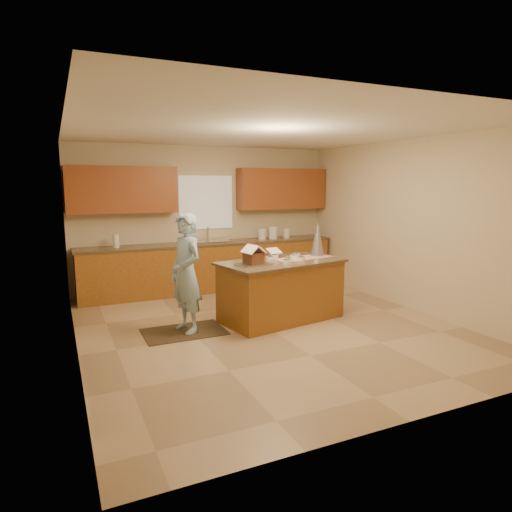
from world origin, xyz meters
The scene contains 28 objects.
floor centered at (0.00, 0.00, 0.00)m, with size 5.50×5.50×0.00m, color tan.
ceiling centered at (0.00, 0.00, 2.70)m, with size 5.50×5.50×0.00m, color silver.
wall_back centered at (0.00, 2.75, 1.35)m, with size 5.50×5.50×0.00m, color beige.
wall_front centered at (0.00, -2.75, 1.35)m, with size 5.50×5.50×0.00m, color beige.
wall_left centered at (-2.50, 0.00, 1.35)m, with size 5.50×5.50×0.00m, color beige.
wall_right centered at (2.50, 0.00, 1.35)m, with size 5.50×5.50×0.00m, color beige.
stone_accent centered at (-2.48, -0.80, 1.25)m, with size 2.50×2.50×0.00m, color gray.
window_curtain centered at (0.00, 2.72, 1.65)m, with size 1.05×0.03×1.00m, color white.
back_counter_base centered at (0.00, 2.45, 0.44)m, with size 4.80×0.60×0.88m, color olive.
back_counter_top centered at (0.00, 2.45, 0.90)m, with size 4.85×0.63×0.04m, color brown.
upper_cabinet_left centered at (-1.55, 2.57, 1.90)m, with size 1.85×0.35×0.80m, color #9C5021.
upper_cabinet_right centered at (1.55, 2.57, 1.90)m, with size 1.85×0.35×0.80m, color #9C5021.
sink centered at (0.00, 2.45, 0.89)m, with size 0.70×0.45×0.12m, color silver.
faucet centered at (0.00, 2.63, 1.06)m, with size 0.03×0.03×0.28m, color silver.
island_base centered at (0.34, 0.27, 0.42)m, with size 1.74×0.87×0.85m, color olive.
island_top centered at (0.34, 0.27, 0.87)m, with size 1.81×0.94×0.04m, color brown.
table_runner centered at (0.77, 0.35, 0.89)m, with size 0.96×0.35×0.01m, color #9F1E0B.
baking_tray centered at (-0.17, 0.13, 0.90)m, with size 0.44×0.33×0.02m, color silver.
cookbook centered at (0.42, 0.66, 0.97)m, with size 0.21×0.02×0.17m, color white.
tinsel_tree centered at (1.07, 0.45, 1.15)m, with size 0.21×0.21×0.53m, color silver.
rug centered at (-1.14, 0.30, 0.01)m, with size 1.09×0.71×0.01m, color black.
boy centered at (-1.09, 0.30, 0.82)m, with size 0.59×0.39×1.61m, color #97C0D7.
canister_a centered at (1.06, 2.45, 1.02)m, with size 0.15×0.15×0.21m, color white.
canister_b centered at (1.30, 2.45, 1.04)m, with size 0.17×0.17×0.24m, color white.
canister_c centered at (1.60, 2.45, 1.01)m, with size 0.13×0.13×0.19m, color white.
paper_towel centered at (-1.71, 2.45, 1.03)m, with size 0.10×0.10×0.23m, color white.
gingerbread_house centered at (-0.17, 0.13, 1.01)m, with size 0.31×0.31×0.27m.
candy_bowls centered at (0.43, 0.35, 0.91)m, with size 0.74×0.55×0.05m.
Camera 1 is at (-2.65, -5.38, 2.01)m, focal length 31.03 mm.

